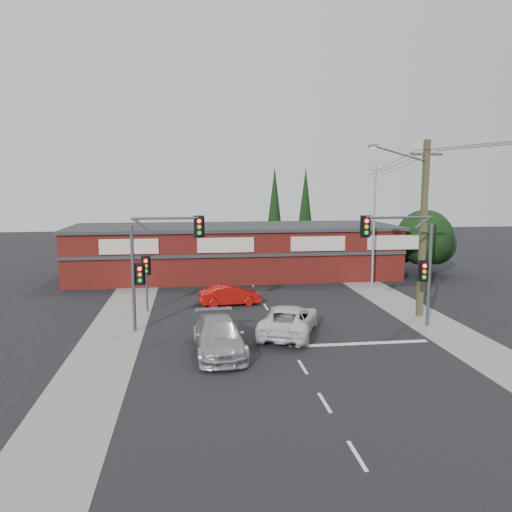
{
  "coord_description": "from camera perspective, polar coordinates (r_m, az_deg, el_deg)",
  "views": [
    {
      "loc": [
        -4.49,
        -23.64,
        7.56
      ],
      "look_at": [
        -1.03,
        3.0,
        3.68
      ],
      "focal_mm": 35.0,
      "sensor_mm": 36.0,
      "label": 1
    }
  ],
  "objects": [
    {
      "name": "tree_cluster",
      "position": [
        43.78,
        18.64,
        1.66
      ],
      "size": [
        5.9,
        5.1,
        5.5
      ],
      "color": "#2D2116",
      "rests_on": "ground"
    },
    {
      "name": "silver_suv",
      "position": [
        22.8,
        -4.28,
        -9.14
      ],
      "size": [
        2.41,
        5.39,
        1.53
      ],
      "primitive_type": "imported",
      "rotation": [
        0.0,
        0.0,
        0.05
      ],
      "color": "#ABADB1",
      "rests_on": "ground"
    },
    {
      "name": "ground",
      "position": [
        25.22,
        3.25,
        -9.25
      ],
      "size": [
        120.0,
        120.0,
        0.0
      ],
      "primitive_type": "plane",
      "color": "black",
      "rests_on": "ground"
    },
    {
      "name": "red_sedan",
      "position": [
        31.55,
        -3.0,
        -4.48
      ],
      "size": [
        3.97,
        1.8,
        1.26
      ],
      "primitive_type": "imported",
      "rotation": [
        0.0,
        0.0,
        1.69
      ],
      "color": "#AB0E0A",
      "rests_on": "ground"
    },
    {
      "name": "white_suv",
      "position": [
        25.55,
        3.81,
        -7.28
      ],
      "size": [
        4.19,
        5.88,
        1.49
      ],
      "primitive_type": "imported",
      "rotation": [
        0.0,
        0.0,
        2.78
      ],
      "color": "silver",
      "rests_on": "ground"
    },
    {
      "name": "conifer_near",
      "position": [
        48.35,
        2.13,
        5.74
      ],
      "size": [
        1.8,
        1.8,
        9.25
      ],
      "color": "#2D2116",
      "rests_on": "ground"
    },
    {
      "name": "traffic_mast_right",
      "position": [
        27.37,
        17.19,
        0.26
      ],
      "size": [
        3.96,
        0.27,
        5.97
      ],
      "color": "#47494C",
      "rests_on": "ground"
    },
    {
      "name": "verge_right",
      "position": [
        32.34,
        16.6,
        -5.64
      ],
      "size": [
        3.0,
        70.0,
        0.02
      ],
      "primitive_type": "cube",
      "color": "gray",
      "rests_on": "ground"
    },
    {
      "name": "shop_building",
      "position": [
        41.13,
        -2.46,
        0.62
      ],
      "size": [
        27.3,
        8.4,
        4.22
      ],
      "color": "#46100E",
      "rests_on": "ground"
    },
    {
      "name": "verge_left",
      "position": [
        29.88,
        -14.96,
        -6.71
      ],
      "size": [
        3.0,
        70.0,
        0.02
      ],
      "primitive_type": "cube",
      "color": "gray",
      "rests_on": "ground"
    },
    {
      "name": "lane_dashes",
      "position": [
        27.83,
        2.19,
        -7.53
      ],
      "size": [
        0.12,
        43.14,
        0.01
      ],
      "color": "silver",
      "rests_on": "ground"
    },
    {
      "name": "pedestal_signal",
      "position": [
        30.21,
        -12.44,
        -1.81
      ],
      "size": [
        0.55,
        0.27,
        3.38
      ],
      "color": "#47494C",
      "rests_on": "ground"
    },
    {
      "name": "road_strip",
      "position": [
        29.96,
        1.48,
        -6.4
      ],
      "size": [
        14.0,
        70.0,
        0.01
      ],
      "primitive_type": "cube",
      "color": "black",
      "rests_on": "ground"
    },
    {
      "name": "utility_pole",
      "position": [
        29.65,
        18.36,
        3.61
      ],
      "size": [
        4.38,
        0.59,
        10.0
      ],
      "color": "#4C462A",
      "rests_on": "ground"
    },
    {
      "name": "conifer_far",
      "position": [
        50.99,
        5.66,
        5.83
      ],
      "size": [
        1.8,
        1.8,
        9.25
      ],
      "color": "#2D2116",
      "rests_on": "ground"
    },
    {
      "name": "steel_pole",
      "position": [
        38.21,
        13.33,
        3.7
      ],
      "size": [
        1.2,
        0.16,
        9.0
      ],
      "color": "gray",
      "rests_on": "ground"
    },
    {
      "name": "traffic_mast_left",
      "position": [
        25.97,
        -11.6,
        0.01
      ],
      "size": [
        3.77,
        0.27,
        5.97
      ],
      "color": "#47494C",
      "rests_on": "ground"
    },
    {
      "name": "power_lines",
      "position": [
        24.87,
        24.52,
        10.9
      ],
      "size": [
        2.01,
        29.0,
        1.22
      ],
      "color": "black",
      "rests_on": "ground"
    },
    {
      "name": "stop_line",
      "position": [
        24.72,
        12.03,
        -9.75
      ],
      "size": [
        6.5,
        0.35,
        0.01
      ],
      "primitive_type": "cube",
      "color": "silver",
      "rests_on": "ground"
    }
  ]
}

